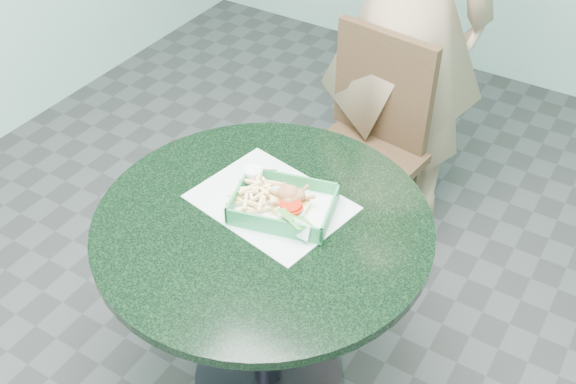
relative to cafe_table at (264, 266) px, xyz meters
The scene contains 9 objects.
floor 0.58m from the cafe_table, ahead, with size 4.00×5.00×0.02m, color #303335.
cafe_table is the anchor object (origin of this frame).
dining_chair 0.84m from the cafe_table, 94.32° to the left, with size 0.43×0.43×0.93m.
placemat 0.19m from the cafe_table, 104.78° to the left, with size 0.43×0.32×0.00m, color silver.
food_basket 0.20m from the cafe_table, 60.62° to the left, with size 0.28×0.21×0.06m.
crab_sandwich 0.24m from the cafe_table, 55.02° to the left, with size 0.12×0.12×0.07m.
fries_pile 0.23m from the cafe_table, 128.15° to the left, with size 0.11×0.12×0.05m, color #F3CF84, non-canonical shape.
sauce_ramekin 0.28m from the cafe_table, 121.21° to the left, with size 0.06×0.06×0.03m.
garnish_cup 0.22m from the cafe_table, 16.81° to the left, with size 0.11×0.11×0.05m.
Camera 1 is at (0.80, -1.17, 2.07)m, focal length 42.00 mm.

